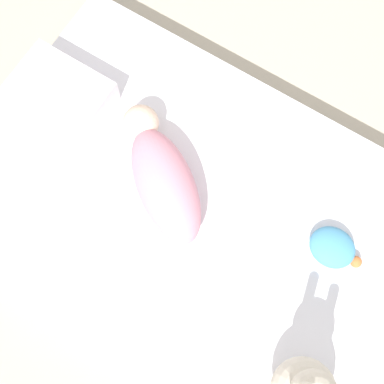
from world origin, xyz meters
name	(u,v)px	position (x,y,z in m)	size (l,w,h in m)	color
ground_plane	(215,214)	(0.00, 0.00, 0.00)	(12.00, 12.00, 0.00)	#B2A893
bed_mattress	(216,208)	(0.00, 0.00, 0.09)	(1.57, 0.88, 0.18)	white
swaddled_baby	(162,177)	(-0.17, -0.05, 0.26)	(0.45, 0.38, 0.16)	pink
pillow	(54,103)	(-0.62, -0.01, 0.23)	(0.31, 0.29, 0.11)	white
turtle_plush	(333,248)	(0.38, 0.05, 0.21)	(0.17, 0.13, 0.07)	#4C99C6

